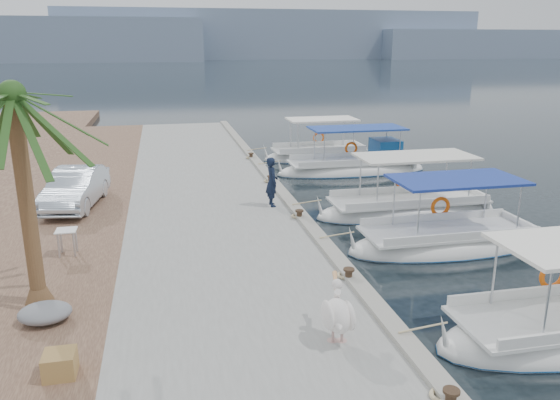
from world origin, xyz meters
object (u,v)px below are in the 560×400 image
Objects in this scene: pelican at (338,314)px; fisherman at (272,182)px; fishing_caique_d at (354,169)px; date_palm at (12,96)px; fishing_caique_c at (407,211)px; fishing_caique_b at (446,244)px; parked_car at (76,188)px; fishing_caique_e at (319,157)px.

fisherman is (0.58, 9.42, 0.29)m from pelican.
date_palm reaches higher than fishing_caique_d.
date_palm is at bearing 153.65° from pelican.
pelican is at bearing 173.59° from fisherman.
fishing_caique_d is (0.36, 6.92, 0.06)m from fishing_caique_c.
pelican is (-5.35, -5.40, 0.97)m from fishing_caique_b.
parked_car is (-6.89, 1.40, -0.20)m from fisherman.
fishing_caique_e is at bearing 103.46° from fishing_caique_d.
fishing_caique_e is at bearing 74.93° from pelican.
fishing_caique_b is at bearing -133.00° from fisherman.
fishing_caique_d is at bearing -43.21° from fisherman.
date_palm is at bearing -124.78° from fishing_caique_e.
fisherman is 0.32× the size of date_palm.
date_palm is (-6.10, 3.02, 4.04)m from pelican.
fishing_caique_e is (-0.83, 3.45, -0.06)m from fishing_caique_d.
fishing_caique_b is 10.45m from fishing_caique_d.
fishing_caique_b is 1.56× the size of parked_car.
fishing_caique_c is 4.75× the size of pelican.
parked_car is at bearing 120.27° from pelican.
pelican is at bearing -122.43° from fishing_caique_c.
fishing_caique_c is 12.17m from parked_car.
fisherman is 0.43× the size of parked_car.
fishing_caique_c is at bearing -92.95° from fishing_caique_d.
fishing_caique_d is 8.50m from fisherman.
fishing_caique_d is 3.55m from fishing_caique_e.
fishing_caique_e is 14.32m from parked_car.
pelican is (-6.02, -15.83, 0.91)m from fishing_caique_d.
fishing_caique_c is at bearing -98.57° from fisherman.
fisherman is at bearing -130.31° from fishing_caique_d.
fishing_caique_d is at bearing 30.80° from parked_car.
fishing_caique_d is 16.96m from pelican.
parked_car is at bearing 155.08° from fishing_caique_b.
fishing_caique_b is 6.36m from fisherman.
fishing_caique_d is at bearing 69.18° from pelican.
fishing_caique_b is 7.66m from pelican.
date_palm reaches higher than fishing_caique_b.
fishing_caique_d is (0.67, 10.43, 0.06)m from fishing_caique_b.
fishing_caique_e is 4.13× the size of pelican.
parked_car reaches higher than pelican.
fishing_caique_d reaches higher than parked_car.
pelican is 0.36× the size of parked_car.
fishing_caique_c is at bearing -0.36° from parked_car.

